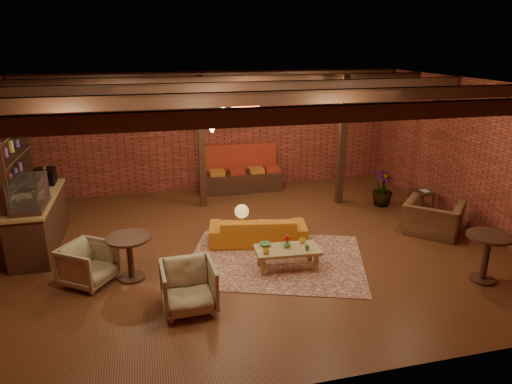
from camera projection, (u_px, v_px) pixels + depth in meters
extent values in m
plane|color=#3B1D0E|center=(250.00, 246.00, 9.26)|extent=(10.00, 10.00, 0.00)
cube|color=black|center=(250.00, 85.00, 8.25)|extent=(10.00, 8.00, 0.02)
cube|color=maroon|center=(217.00, 131.00, 12.44)|extent=(10.00, 0.02, 3.20)
cube|color=maroon|center=(331.00, 264.00, 5.07)|extent=(10.00, 0.02, 3.20)
cube|color=maroon|center=(474.00, 155.00, 9.89)|extent=(0.02, 8.00, 3.20)
cylinder|color=black|center=(233.00, 95.00, 9.83)|extent=(9.60, 0.12, 0.12)
cube|color=#321A10|center=(201.00, 143.00, 11.01)|extent=(0.16, 0.16, 3.20)
cube|color=#321A10|center=(342.00, 141.00, 11.23)|extent=(0.16, 0.16, 3.20)
imported|color=#337F33|center=(41.00, 186.00, 9.07)|extent=(0.35, 0.39, 0.30)
cube|color=#FF4519|center=(245.00, 108.00, 11.51)|extent=(0.86, 0.06, 0.30)
cube|color=maroon|center=(276.00, 260.00, 8.66)|extent=(3.90, 3.44, 0.01)
imported|color=#B46319|center=(258.00, 230.00, 9.33)|extent=(2.08, 1.12, 0.57)
cube|color=olive|center=(287.00, 250.00, 8.23)|extent=(1.20, 0.66, 0.06)
cube|color=olive|center=(263.00, 267.00, 8.03)|extent=(0.07, 0.07, 0.34)
cube|color=olive|center=(316.00, 263.00, 8.18)|extent=(0.07, 0.07, 0.34)
cube|color=olive|center=(259.00, 257.00, 8.41)|extent=(0.07, 0.07, 0.34)
cube|color=olive|center=(310.00, 253.00, 8.57)|extent=(0.07, 0.07, 0.34)
imported|color=gold|center=(266.00, 251.00, 8.01)|extent=(0.12, 0.12, 0.09)
imported|color=#467C38|center=(307.00, 248.00, 8.13)|extent=(0.10, 0.10, 0.09)
imported|color=gold|center=(302.00, 241.00, 8.44)|extent=(0.12, 0.12, 0.09)
imported|color=#467C38|center=(265.00, 244.00, 8.33)|extent=(0.22, 0.22, 0.05)
imported|color=#467C38|center=(287.00, 244.00, 8.25)|extent=(0.12, 0.12, 0.11)
sphere|color=red|center=(287.00, 237.00, 8.21)|extent=(0.10, 0.10, 0.10)
cube|color=#321A10|center=(242.00, 223.00, 9.12)|extent=(0.53, 0.53, 0.04)
cylinder|color=#321A10|center=(242.00, 235.00, 9.20)|extent=(0.04, 0.04, 0.48)
cylinder|color=olive|center=(242.00, 221.00, 9.11)|extent=(0.14, 0.14, 0.02)
cylinder|color=olive|center=(242.00, 218.00, 9.09)|extent=(0.04, 0.04, 0.20)
sphere|color=orange|center=(242.00, 211.00, 9.04)|extent=(0.28, 0.28, 0.28)
cylinder|color=#321A10|center=(128.00, 238.00, 7.76)|extent=(0.76, 0.76, 0.04)
cylinder|color=#321A10|center=(130.00, 258.00, 7.88)|extent=(0.11, 0.11, 0.74)
cylinder|color=#321A10|center=(132.00, 277.00, 7.99)|extent=(0.46, 0.46, 0.04)
imported|color=#BBB390|center=(88.00, 262.00, 7.73)|extent=(1.02, 1.04, 0.79)
imported|color=#BBB390|center=(188.00, 285.00, 6.98)|extent=(0.83, 0.79, 0.83)
imported|color=brown|center=(434.00, 213.00, 9.66)|extent=(1.31, 1.31, 0.98)
cube|color=#321A10|center=(422.00, 192.00, 10.87)|extent=(0.49, 0.49, 0.04)
cylinder|color=#321A10|center=(420.00, 203.00, 10.96)|extent=(0.04, 0.04, 0.49)
imported|color=#321A10|center=(422.00, 191.00, 10.86)|extent=(0.18, 0.24, 0.02)
cylinder|color=#321A10|center=(489.00, 236.00, 7.67)|extent=(0.73, 0.73, 0.05)
cylinder|color=#321A10|center=(485.00, 258.00, 7.80)|extent=(0.11, 0.11, 0.80)
cylinder|color=#321A10|center=(482.00, 279.00, 7.93)|extent=(0.44, 0.44, 0.05)
imported|color=#4C7F4C|center=(386.00, 154.00, 11.11)|extent=(1.97, 1.97, 2.67)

